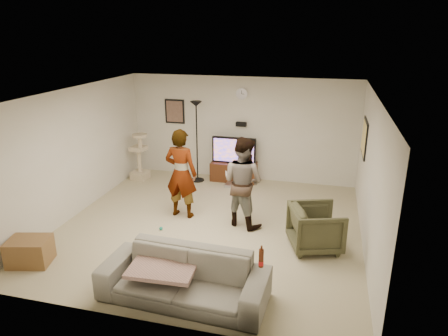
% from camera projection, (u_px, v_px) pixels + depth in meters
% --- Properties ---
extents(floor, '(5.50, 5.50, 0.02)m').
position_uv_depth(floor, '(210.00, 226.00, 7.71)').
color(floor, tan).
rests_on(floor, ground).
extents(ceiling, '(5.50, 5.50, 0.02)m').
position_uv_depth(ceiling, '(209.00, 93.00, 6.90)').
color(ceiling, silver).
rests_on(ceiling, wall_back).
extents(wall_back, '(5.50, 0.04, 2.50)m').
position_uv_depth(wall_back, '(242.00, 129.00, 9.82)').
color(wall_back, beige).
rests_on(wall_back, floor).
extents(wall_front, '(5.50, 0.04, 2.50)m').
position_uv_depth(wall_front, '(143.00, 234.00, 4.79)').
color(wall_front, beige).
rests_on(wall_front, floor).
extents(wall_left, '(0.04, 5.50, 2.50)m').
position_uv_depth(wall_left, '(75.00, 152.00, 7.96)').
color(wall_left, beige).
rests_on(wall_left, floor).
extents(wall_right, '(0.04, 5.50, 2.50)m').
position_uv_depth(wall_right, '(370.00, 177.00, 6.65)').
color(wall_right, beige).
rests_on(wall_right, floor).
extents(wall_clock, '(0.26, 0.04, 0.26)m').
position_uv_depth(wall_clock, '(242.00, 94.00, 9.52)').
color(wall_clock, white).
rests_on(wall_clock, wall_back).
extents(wall_speaker, '(0.25, 0.10, 0.10)m').
position_uv_depth(wall_speaker, '(241.00, 124.00, 9.73)').
color(wall_speaker, black).
rests_on(wall_speaker, wall_back).
extents(picture_back, '(0.42, 0.03, 0.52)m').
position_uv_depth(picture_back, '(175.00, 111.00, 10.09)').
color(picture_back, brown).
rests_on(picture_back, wall_back).
extents(picture_right, '(0.03, 0.78, 0.62)m').
position_uv_depth(picture_right, '(364.00, 138.00, 8.04)').
color(picture_right, '#FECD72').
rests_on(picture_right, wall_right).
extents(tv_stand, '(1.11, 0.45, 0.46)m').
position_uv_depth(tv_stand, '(234.00, 172.00, 9.96)').
color(tv_stand, '#3B1D0E').
rests_on(tv_stand, floor).
extents(console_box, '(0.40, 0.30, 0.07)m').
position_uv_depth(console_box, '(234.00, 185.00, 9.64)').
color(console_box, '#B9B9C7').
rests_on(console_box, floor).
extents(tv, '(1.07, 0.08, 0.63)m').
position_uv_depth(tv, '(234.00, 150.00, 9.78)').
color(tv, black).
rests_on(tv, tv_stand).
extents(tv_screen, '(0.98, 0.01, 0.56)m').
position_uv_depth(tv_screen, '(234.00, 151.00, 9.74)').
color(tv_screen, orange).
rests_on(tv_screen, tv).
extents(floor_lamp, '(0.32, 0.32, 1.96)m').
position_uv_depth(floor_lamp, '(197.00, 142.00, 9.71)').
color(floor_lamp, black).
rests_on(floor_lamp, floor).
extents(cat_tree, '(0.42, 0.42, 1.17)m').
position_uv_depth(cat_tree, '(139.00, 157.00, 9.94)').
color(cat_tree, '#BCAD8E').
rests_on(cat_tree, floor).
extents(person_left, '(0.68, 0.48, 1.77)m').
position_uv_depth(person_left, '(181.00, 174.00, 7.87)').
color(person_left, gray).
rests_on(person_left, floor).
extents(person_right, '(1.02, 0.92, 1.71)m').
position_uv_depth(person_right, '(243.00, 182.00, 7.53)').
color(person_right, '#395BA5').
rests_on(person_right, floor).
extents(sofa, '(2.32, 0.99, 0.67)m').
position_uv_depth(sofa, '(184.00, 277.00, 5.54)').
color(sofa, slate).
rests_on(sofa, floor).
extents(throw_blanket, '(0.94, 0.75, 0.06)m').
position_uv_depth(throw_blanket, '(163.00, 267.00, 5.57)').
color(throw_blanket, '#A67E74').
rests_on(throw_blanket, sofa).
extents(beer_bottle, '(0.06, 0.06, 0.25)m').
position_uv_depth(beer_bottle, '(261.00, 258.00, 5.14)').
color(beer_bottle, '#4E1F0C').
rests_on(beer_bottle, sofa).
extents(armchair, '(1.04, 1.03, 0.75)m').
position_uv_depth(armchair, '(316.00, 228.00, 6.82)').
color(armchair, '#3C3C26').
rests_on(armchair, floor).
extents(side_table, '(0.73, 0.61, 0.42)m').
position_uv_depth(side_table, '(30.00, 251.00, 6.42)').
color(side_table, brown).
rests_on(side_table, floor).
extents(toy_ball, '(0.07, 0.07, 0.07)m').
position_uv_depth(toy_ball, '(161.00, 228.00, 7.54)').
color(toy_ball, '#18876E').
rests_on(toy_ball, floor).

